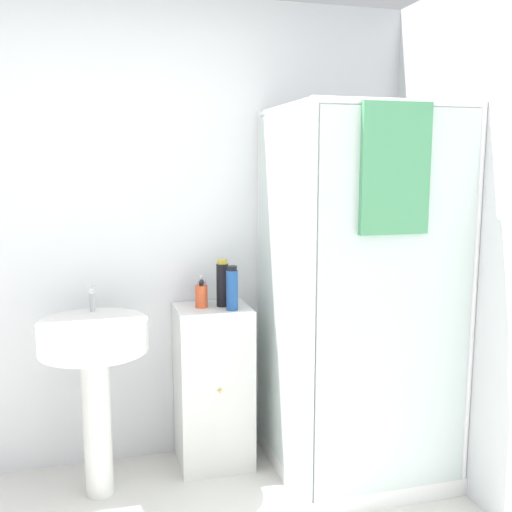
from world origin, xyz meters
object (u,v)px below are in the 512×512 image
object	(u,v)px
sink	(94,359)
shampoo_bottle_tall_black	(222,283)
soap_dispenser	(201,296)
shampoo_bottle_blue	(232,289)
lotion_bottle_white	(201,292)

from	to	relation	value
sink	shampoo_bottle_tall_black	bearing A→B (deg)	14.25
soap_dispenser	shampoo_bottle_blue	xyz separation A→B (m)	(0.14, -0.10, 0.05)
sink	lotion_bottle_white	xyz separation A→B (m)	(0.57, 0.24, 0.24)
shampoo_bottle_tall_black	lotion_bottle_white	bearing A→B (deg)	145.92
sink	soap_dispenser	xyz separation A→B (m)	(0.56, 0.17, 0.24)
sink	shampoo_bottle_blue	distance (m)	0.76
sink	shampoo_bottle_blue	xyz separation A→B (m)	(0.70, 0.07, 0.29)
sink	soap_dispenser	size ratio (longest dim) A/B	6.81
lotion_bottle_white	shampoo_bottle_blue	bearing A→B (deg)	-51.87
shampoo_bottle_blue	lotion_bottle_white	size ratio (longest dim) A/B	1.47
sink	lotion_bottle_white	world-z (taller)	lotion_bottle_white
soap_dispenser	shampoo_bottle_tall_black	world-z (taller)	shampoo_bottle_tall_black
soap_dispenser	lotion_bottle_white	bearing A→B (deg)	79.27
shampoo_bottle_tall_black	shampoo_bottle_blue	size ratio (longest dim) A/B	1.09
soap_dispenser	shampoo_bottle_tall_black	distance (m)	0.13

